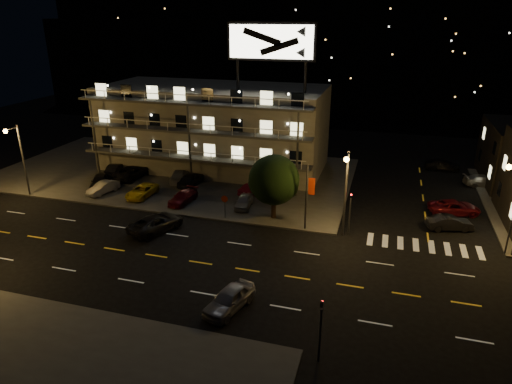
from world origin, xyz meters
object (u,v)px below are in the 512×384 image
(lot_car_2, at_px, (142,191))
(lot_car_4, at_px, (244,201))
(side_car_0, at_px, (450,223))
(road_car_west, at_px, (156,223))
(tree, at_px, (274,181))
(lot_car_7, at_px, (180,176))
(road_car_east, at_px, (229,299))

(lot_car_2, xyz_separation_m, lot_car_4, (11.62, 0.39, 0.01))
(lot_car_4, bearing_deg, lot_car_2, 176.59)
(side_car_0, distance_m, road_car_west, 27.37)
(tree, xyz_separation_m, lot_car_7, (-13.31, 6.93, -3.08))
(road_car_east, bearing_deg, lot_car_7, 138.59)
(side_car_0, distance_m, road_car_east, 23.39)
(lot_car_4, distance_m, side_car_0, 20.00)
(lot_car_2, xyz_separation_m, road_car_east, (16.01, -16.46, -0.00))
(lot_car_4, distance_m, road_car_east, 17.41)
(lot_car_2, relative_size, lot_car_4, 1.21)
(lot_car_7, distance_m, road_car_east, 26.19)
(road_car_west, bearing_deg, tree, -127.63)
(lot_car_2, height_order, side_car_0, lot_car_2)
(tree, xyz_separation_m, lot_car_2, (-15.19, 1.33, -3.18))
(road_car_east, distance_m, road_car_west, 14.24)
(lot_car_4, height_order, road_car_west, road_car_west)
(lot_car_2, bearing_deg, lot_car_4, 5.08)
(lot_car_7, relative_size, side_car_0, 1.18)
(tree, height_order, road_car_east, tree)
(lot_car_7, distance_m, road_car_west, 13.03)
(lot_car_2, bearing_deg, road_car_east, -42.64)
(lot_car_2, height_order, road_car_east, road_car_east)
(lot_car_7, distance_m, side_car_0, 30.08)
(tree, relative_size, side_car_0, 1.53)
(side_car_0, relative_size, road_car_west, 0.76)
(lot_car_2, relative_size, side_car_0, 1.06)
(lot_car_7, height_order, road_car_west, lot_car_7)
(lot_car_4, bearing_deg, side_car_0, -3.69)
(lot_car_4, distance_m, road_car_west, 9.61)
(lot_car_7, relative_size, road_car_east, 1.11)
(lot_car_2, height_order, road_car_west, road_car_west)
(lot_car_2, xyz_separation_m, lot_car_7, (1.89, 5.60, 0.10))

